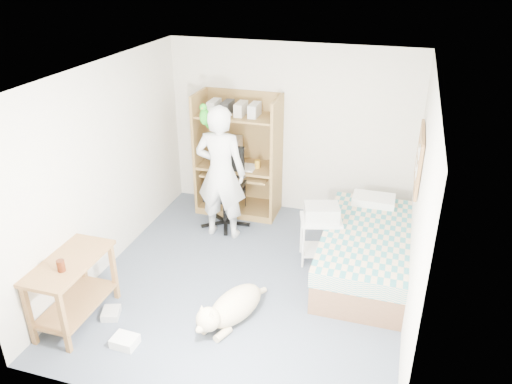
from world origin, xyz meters
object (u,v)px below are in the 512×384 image
side_desk (72,281)px  printer_cart (320,233)px  office_chair (226,198)px  dog (232,307)px  computer_hutch (239,159)px  bed (365,251)px  person (221,173)px

side_desk → printer_cart: 2.96m
office_chair → dog: size_ratio=1.06×
computer_hutch → printer_cart: size_ratio=2.98×
bed → printer_cart: (-0.58, 0.08, 0.11)m
computer_hutch → dog: (0.74, -2.49, -0.64)m
dog → printer_cart: bearing=86.7°
computer_hutch → dog: size_ratio=1.70×
side_desk → person: 2.37m
computer_hutch → side_desk: 3.08m
side_desk → office_chair: (0.80, 2.47, -0.09)m
bed → office_chair: size_ratio=1.81×
printer_cart → computer_hutch: bearing=128.0°
bed → printer_cart: bearing=172.0°
office_chair → dog: bearing=-71.0°
side_desk → office_chair: 2.60m
computer_hutch → person: 0.78m
bed → person: bearing=170.1°
person → printer_cart: (1.42, -0.27, -0.53)m
office_chair → person: 0.62m
person → computer_hutch: bearing=-92.0°
bed → dog: size_ratio=1.91×
printer_cart → office_chair: bearing=142.8°
computer_hutch → printer_cart: (1.42, -1.04, -0.42)m
computer_hutch → side_desk: computer_hutch is taller
computer_hutch → printer_cart: computer_hutch is taller
bed → office_chair: (-2.05, 0.66, 0.11)m
person → printer_cart: size_ratio=3.08×
bed → person: size_ratio=1.09×
dog → printer_cart: printer_cart is taller
computer_hutch → side_desk: size_ratio=1.80×
person → printer_cart: 1.54m
person → printer_cart: bearing=167.0°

